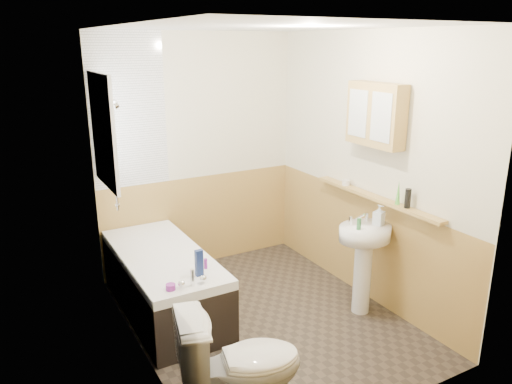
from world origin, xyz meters
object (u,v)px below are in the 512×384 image
bathtub (164,281)px  medicine_cabinet (376,115)px  toilet (240,366)px  sink (364,251)px  pine_shelf (375,198)px

bathtub → medicine_cabinet: bearing=-22.8°
bathtub → medicine_cabinet: 2.40m
toilet → medicine_cabinet: medicine_cabinet is taller
bathtub → sink: 1.83m
toilet → medicine_cabinet: 2.40m
medicine_cabinet → toilet: bearing=-154.8°
sink → medicine_cabinet: size_ratio=1.56×
sink → bathtub: bearing=152.8°
bathtub → sink: size_ratio=1.72×
toilet → pine_shelf: 2.07m
bathtub → medicine_cabinet: (1.74, -0.73, 1.48)m
pine_shelf → medicine_cabinet: 0.75m
toilet → medicine_cabinet: size_ratio=1.33×
pine_shelf → toilet: bearing=-156.1°
toilet → pine_shelf: (1.80, 0.80, 0.64)m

